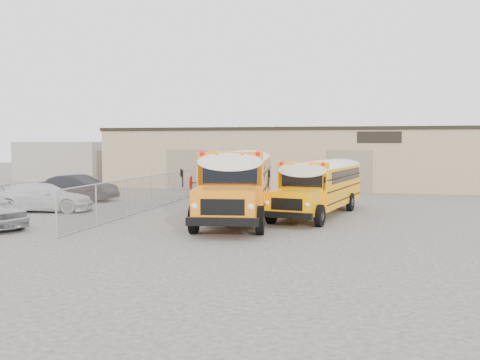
% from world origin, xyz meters
% --- Properties ---
extents(ground, '(120.00, 120.00, 0.00)m').
position_xyz_m(ground, '(0.00, 0.00, 0.00)').
color(ground, '#44413F').
rests_on(ground, ground).
extents(warehouse, '(30.20, 10.20, 4.67)m').
position_xyz_m(warehouse, '(-0.00, 19.99, 2.37)').
color(warehouse, tan).
rests_on(warehouse, ground).
extents(chainlink_fence, '(0.07, 18.07, 1.81)m').
position_xyz_m(chainlink_fence, '(-6.00, 3.00, 0.90)').
color(chainlink_fence, '#999CA2').
rests_on(chainlink_fence, ground).
extents(distant_building_left, '(8.00, 6.00, 3.60)m').
position_xyz_m(distant_building_left, '(-22.00, 22.00, 1.80)').
color(distant_building_left, gray).
rests_on(distant_building_left, ground).
extents(school_bus_left, '(4.05, 11.17, 3.19)m').
position_xyz_m(school_bus_left, '(-1.64, 7.42, 1.85)').
color(school_bus_left, orange).
rests_on(school_bus_left, ground).
extents(school_bus_right, '(4.00, 9.46, 2.69)m').
position_xyz_m(school_bus_right, '(3.97, 8.41, 1.56)').
color(school_bus_right, '#FF9C00').
rests_on(school_bus_right, ground).
extents(tarp_bundle, '(1.40, 1.33, 1.68)m').
position_xyz_m(tarp_bundle, '(-0.18, -1.49, 0.86)').
color(tarp_bundle, black).
rests_on(tarp_bundle, ground).
extents(car_white, '(5.27, 2.91, 1.45)m').
position_xyz_m(car_white, '(-11.07, 1.00, 0.72)').
color(car_white, silver).
rests_on(car_white, ground).
extents(car_dark, '(4.88, 2.06, 1.57)m').
position_xyz_m(car_dark, '(-11.93, 6.00, 0.78)').
color(car_dark, black).
rests_on(car_dark, ground).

